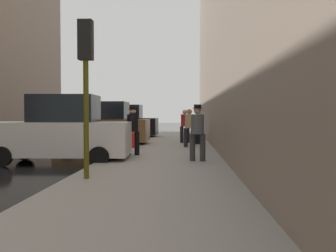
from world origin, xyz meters
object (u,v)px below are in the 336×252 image
(pedestrian_in_red_jacket, at_px, (185,124))
(traffic_light, at_px, (86,64))
(parked_white_van, at_px, (60,132))
(parked_black_suv, at_px, (123,123))
(pedestrian_with_fedora, at_px, (133,128))
(pedestrian_in_tan_coat, at_px, (189,126))
(rolling_suitcase, at_px, (196,137))
(fire_hydrant, at_px, (133,140))
(pedestrian_with_beanie, at_px, (198,130))
(parked_bronze_suv, at_px, (103,126))

(pedestrian_in_red_jacket, bearing_deg, traffic_light, -101.61)
(parked_white_van, height_order, parked_black_suv, same)
(parked_white_van, bearing_deg, pedestrian_in_red_jacket, 60.35)
(parked_white_van, relative_size, pedestrian_in_red_jacket, 2.72)
(pedestrian_with_fedora, xyz_separation_m, pedestrian_in_tan_coat, (2.08, 3.46, -0.03))
(traffic_light, height_order, pedestrian_with_fedora, traffic_light)
(parked_white_van, bearing_deg, pedestrian_in_tan_coat, 47.68)
(pedestrian_in_tan_coat, distance_m, rolling_suitcase, 1.95)
(rolling_suitcase, bearing_deg, pedestrian_in_tan_coat, -101.82)
(fire_hydrant, xyz_separation_m, pedestrian_with_beanie, (2.69, -4.58, 0.64))
(parked_bronze_suv, relative_size, parked_black_suv, 1.00)
(pedestrian_with_fedora, bearing_deg, parked_white_van, -150.50)
(parked_bronze_suv, height_order, pedestrian_in_tan_coat, parked_bronze_suv)
(parked_black_suv, bearing_deg, fire_hydrant, -77.80)
(parked_white_van, xyz_separation_m, rolling_suitcase, (4.68, 6.53, -0.54))
(traffic_light, distance_m, pedestrian_with_fedora, 5.23)
(pedestrian_in_tan_coat, bearing_deg, parked_bronze_suv, 157.35)
(traffic_light, bearing_deg, parked_bronze_suv, 100.28)
(pedestrian_in_tan_coat, relative_size, rolling_suitcase, 1.64)
(parked_bronze_suv, relative_size, fire_hydrant, 6.60)
(parked_black_suv, relative_size, pedestrian_with_fedora, 2.62)
(pedestrian_in_red_jacket, distance_m, rolling_suitcase, 1.07)
(parked_white_van, xyz_separation_m, parked_black_suv, (0.00, 12.55, 0.00))
(pedestrian_with_beanie, bearing_deg, pedestrian_in_red_jacket, 93.06)
(parked_bronze_suv, bearing_deg, pedestrian_in_tan_coat, -22.65)
(parked_bronze_suv, bearing_deg, pedestrian_in_red_jacket, 9.41)
(traffic_light, bearing_deg, pedestrian_in_red_jacket, 78.39)
(parked_black_suv, bearing_deg, rolling_suitcase, -52.15)
(parked_bronze_suv, height_order, pedestrian_with_beanie, parked_bronze_suv)
(parked_white_van, distance_m, fire_hydrant, 4.61)
(parked_white_van, xyz_separation_m, pedestrian_with_beanie, (4.50, -0.37, 0.10))
(parked_bronze_suv, distance_m, pedestrian_in_tan_coat, 4.66)
(traffic_light, bearing_deg, parked_white_van, 116.58)
(traffic_light, height_order, rolling_suitcase, traffic_light)
(fire_hydrant, bearing_deg, parked_bronze_suv, 128.03)
(fire_hydrant, xyz_separation_m, pedestrian_in_tan_coat, (2.49, 0.51, 0.61))
(fire_hydrant, xyz_separation_m, rolling_suitcase, (2.87, 2.32, -0.01))
(pedestrian_in_tan_coat, bearing_deg, fire_hydrant, -168.38)
(pedestrian_with_beanie, bearing_deg, parked_black_suv, 109.20)
(pedestrian_in_tan_coat, distance_m, pedestrian_with_beanie, 5.09)
(pedestrian_with_fedora, bearing_deg, pedestrian_with_beanie, -35.51)
(parked_black_suv, height_order, pedestrian_in_red_jacket, parked_black_suv)
(parked_bronze_suv, xyz_separation_m, pedestrian_in_red_jacket, (4.09, 0.68, 0.07))
(parked_bronze_suv, relative_size, pedestrian_with_fedora, 2.61)
(fire_hydrant, xyz_separation_m, traffic_light, (0.05, -7.91, 2.26))
(parked_white_van, bearing_deg, pedestrian_with_fedora, 29.50)
(parked_white_van, bearing_deg, traffic_light, -63.42)
(parked_white_van, distance_m, traffic_light, 4.49)
(parked_black_suv, xyz_separation_m, pedestrian_in_tan_coat, (4.30, -7.83, 0.07))
(fire_hydrant, relative_size, rolling_suitcase, 0.68)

